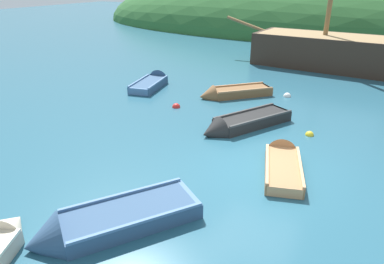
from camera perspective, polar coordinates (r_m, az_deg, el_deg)
name	(u,v)px	position (r m, az deg, el deg)	size (l,w,h in m)	color
ground_plane	(261,169)	(10.52, 11.22, -5.93)	(120.00, 120.00, 0.00)	#285B70
shore_hill	(309,27)	(43.65, 18.55, 15.94)	(53.43, 25.26, 12.76)	#2D602D
sailing_ship	(365,59)	(23.43, 26.42, 10.69)	(15.53, 4.42, 12.69)	#38281E
rowboat_outer_right	(241,124)	(13.15, 8.08, 1.25)	(2.74, 3.87, 1.00)	black
rowboat_near_dock	(282,163)	(10.76, 14.54, -4.96)	(1.81, 3.16, 0.94)	#9E7047
rowboat_outer_left	(153,83)	(18.44, -6.43, 7.92)	(1.72, 3.35, 1.07)	#335175
rowboat_far	(231,94)	(16.70, 6.45, 6.24)	(3.17, 3.21, 0.98)	brown
rowboat_center	(104,225)	(8.23, -14.27, -14.56)	(3.18, 3.82, 1.20)	#335175
buoy_yellow	(309,135)	(13.15, 18.66, -0.49)	(0.30, 0.30, 0.30)	yellow
buoy_white	(287,96)	(17.22, 15.29, 5.63)	(0.36, 0.36, 0.36)	white
buoy_red	(176,107)	(15.20, -2.60, 4.07)	(0.36, 0.36, 0.36)	red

